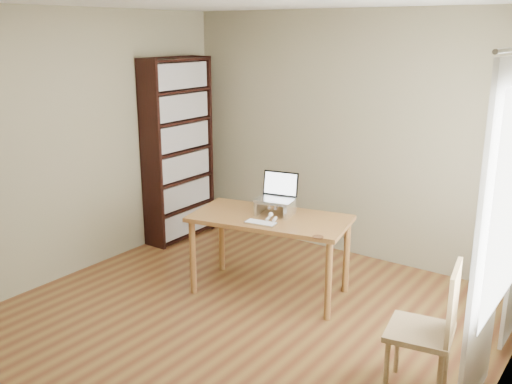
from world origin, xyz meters
name	(u,v)px	position (x,y,z in m)	size (l,w,h in m)	color
room	(220,181)	(0.03, 0.01, 1.30)	(4.04, 4.54, 2.64)	#562C16
bookshelf	(178,150)	(-1.83, 1.55, 1.05)	(0.30, 0.90, 2.10)	black
curtains	(511,216)	(1.92, 0.80, 1.17)	(0.03, 1.90, 2.25)	white
desk	(270,226)	(-0.12, 0.90, 0.65)	(1.54, 0.99, 0.75)	brown
laptop_stand	(275,206)	(-0.12, 0.98, 0.83)	(0.32, 0.25, 0.13)	silver
laptop	(279,193)	(-0.12, 1.04, 0.94)	(0.38, 0.35, 0.24)	silver
keyboard	(261,223)	(-0.07, 0.68, 0.76)	(0.29, 0.16, 0.02)	silver
coaster	(318,237)	(0.50, 0.68, 0.75)	(0.09, 0.09, 0.01)	#54391D
cat	(279,208)	(-0.10, 1.01, 0.81)	(0.23, 0.47, 0.14)	#433D35
chair	(432,327)	(1.63, 0.21, 0.51)	(0.48, 0.48, 0.95)	tan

